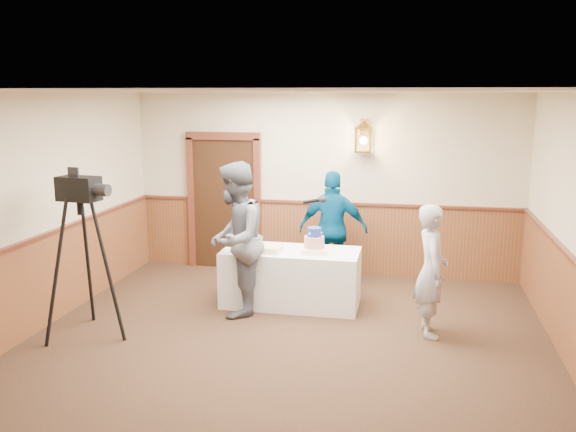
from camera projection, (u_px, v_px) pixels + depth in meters
name	position (u px, v px, depth m)	size (l,w,h in m)	color
ground	(274.00, 366.00, 6.32)	(7.00, 7.00, 0.00)	black
room_shell	(278.00, 214.00, 6.47)	(6.02, 7.02, 2.81)	beige
display_table	(291.00, 277.00, 8.11)	(1.80, 0.80, 0.75)	silver
tiered_cake	(314.00, 243.00, 7.89)	(0.37, 0.37, 0.33)	#FCEFC1
sheet_cake_yellow	(267.00, 249.00, 7.95)	(0.36, 0.28, 0.07)	#E1D586
sheet_cake_green	(244.00, 245.00, 8.19)	(0.29, 0.24, 0.07)	#ADE9A5
interviewer	(235.00, 239.00, 7.67)	(1.55, 0.97, 1.95)	#575A62
baker	(431.00, 271.00, 7.02)	(0.57, 0.37, 1.55)	#9C9CA2
assistant_p	(333.00, 229.00, 8.81)	(1.00, 0.41, 1.70)	navy
tv_camera_rig	(84.00, 266.00, 6.97)	(0.74, 0.69, 1.87)	black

